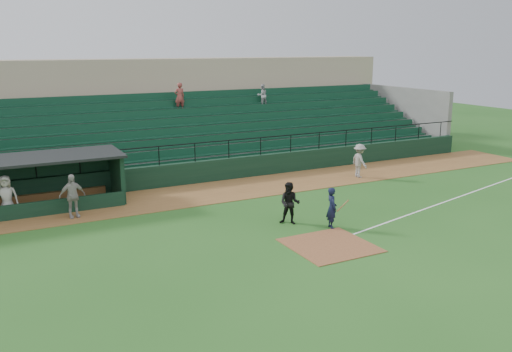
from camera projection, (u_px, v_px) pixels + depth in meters
name	position (u px, v px, depth m)	size (l,w,h in m)	color
ground	(315.00, 237.00, 21.07)	(90.00, 90.00, 0.00)	#255A1D
warning_track	(229.00, 190.00, 27.97)	(40.00, 4.00, 0.03)	brown
home_plate_dirt	(330.00, 245.00, 20.20)	(3.00, 3.00, 0.03)	brown
foul_line	(442.00, 203.00, 25.69)	(18.00, 0.09, 0.01)	white
stadium_structure	(174.00, 125.00, 34.73)	(38.00, 13.08, 6.40)	black
dugout	(21.00, 180.00, 24.63)	(8.90, 3.20, 2.42)	black
batter_at_plate	(332.00, 208.00, 21.98)	(1.07, 0.72, 1.71)	black
umpire	(290.00, 203.00, 22.48)	(0.87, 0.68, 1.79)	black
runner	(360.00, 161.00, 30.44)	(1.23, 0.71, 1.90)	gray
dugout_player_a	(72.00, 196.00, 23.24)	(1.12, 0.47, 1.92)	#A7A19C
dugout_player_b	(7.00, 197.00, 23.11)	(0.93, 0.60, 1.90)	#AAA59F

